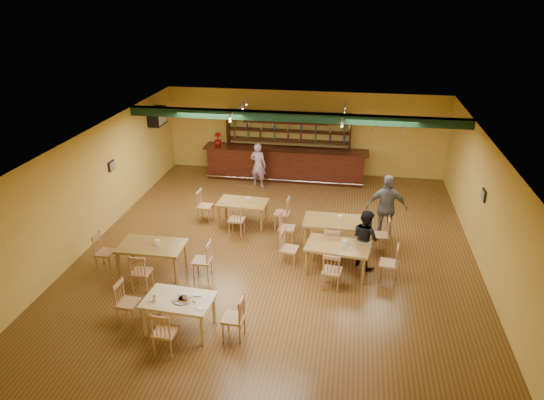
% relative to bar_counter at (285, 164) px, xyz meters
% --- Properties ---
extents(floor, '(12.00, 12.00, 0.00)m').
position_rel_bar_counter_xyz_m(floor, '(0.57, -5.15, -0.56)').
color(floor, brown).
rests_on(floor, ground).
extents(ceiling_beam, '(10.00, 0.30, 0.25)m').
position_rel_bar_counter_xyz_m(ceiling_beam, '(0.57, -2.35, 2.31)').
color(ceiling_beam, black).
rests_on(ceiling_beam, ceiling).
extents(track_rail_left, '(0.05, 2.50, 0.05)m').
position_rel_bar_counter_xyz_m(track_rail_left, '(-1.23, -1.75, 2.38)').
color(track_rail_left, silver).
rests_on(track_rail_left, ceiling).
extents(track_rail_right, '(0.05, 2.50, 0.05)m').
position_rel_bar_counter_xyz_m(track_rail_right, '(1.97, -1.75, 2.38)').
color(track_rail_right, silver).
rests_on(track_rail_right, ceiling).
extents(ac_unit, '(0.34, 0.70, 0.48)m').
position_rel_bar_counter_xyz_m(ac_unit, '(-4.23, -0.95, 1.79)').
color(ac_unit, silver).
rests_on(ac_unit, wall_left).
extents(picture_left, '(0.04, 0.34, 0.28)m').
position_rel_bar_counter_xyz_m(picture_left, '(-4.40, -4.15, 1.14)').
color(picture_left, black).
rests_on(picture_left, wall_left).
extents(picture_right, '(0.04, 0.34, 0.28)m').
position_rel_bar_counter_xyz_m(picture_right, '(5.54, -4.65, 1.14)').
color(picture_right, black).
rests_on(picture_right, wall_right).
extents(bar_counter, '(5.77, 0.85, 1.13)m').
position_rel_bar_counter_xyz_m(bar_counter, '(0.00, 0.00, 0.00)').
color(bar_counter, black).
rests_on(bar_counter, ground).
extents(back_bar_hutch, '(4.46, 0.40, 2.28)m').
position_rel_bar_counter_xyz_m(back_bar_hutch, '(-0.00, 0.63, 0.57)').
color(back_bar_hutch, black).
rests_on(back_bar_hutch, ground).
extents(poinsettia, '(0.33, 0.33, 0.46)m').
position_rel_bar_counter_xyz_m(poinsettia, '(-2.43, 0.00, 0.80)').
color(poinsettia, '#A00E0F').
rests_on(poinsettia, bar_counter).
extents(dining_table_a, '(1.44, 0.91, 0.70)m').
position_rel_bar_counter_xyz_m(dining_table_a, '(-0.70, -3.80, -0.21)').
color(dining_table_a, olive).
rests_on(dining_table_a, ground).
extents(dining_table_b, '(1.57, 0.95, 0.78)m').
position_rel_bar_counter_xyz_m(dining_table_b, '(1.95, -4.76, -0.17)').
color(dining_table_b, olive).
rests_on(dining_table_b, ground).
extents(dining_table_c, '(1.54, 0.93, 0.77)m').
position_rel_bar_counter_xyz_m(dining_table_c, '(-2.24, -6.78, -0.18)').
color(dining_table_c, olive).
rests_on(dining_table_c, ground).
extents(dining_table_d, '(1.61, 1.09, 0.75)m').
position_rel_bar_counter_xyz_m(dining_table_d, '(2.12, -6.03, -0.19)').
color(dining_table_d, olive).
rests_on(dining_table_d, ground).
extents(near_table, '(1.41, 0.95, 0.73)m').
position_rel_bar_counter_xyz_m(near_table, '(-0.90, -8.73, -0.20)').
color(near_table, beige).
rests_on(near_table, ground).
extents(pizza_tray, '(0.41, 0.41, 0.01)m').
position_rel_bar_counter_xyz_m(pizza_tray, '(-0.81, -8.73, 0.17)').
color(pizza_tray, silver).
rests_on(pizza_tray, near_table).
extents(parmesan_shaker, '(0.08, 0.08, 0.11)m').
position_rel_bar_counter_xyz_m(parmesan_shaker, '(-1.34, -8.87, 0.22)').
color(parmesan_shaker, '#EAE5C6').
rests_on(parmesan_shaker, near_table).
extents(napkin_stack, '(0.21, 0.17, 0.03)m').
position_rel_bar_counter_xyz_m(napkin_stack, '(-0.56, -8.54, 0.18)').
color(napkin_stack, white).
rests_on(napkin_stack, near_table).
extents(pizza_server, '(0.29, 0.29, 0.00)m').
position_rel_bar_counter_xyz_m(pizza_server, '(-0.66, -8.68, 0.18)').
color(pizza_server, silver).
rests_on(pizza_server, pizza_tray).
extents(side_plate, '(0.23, 0.23, 0.01)m').
position_rel_bar_counter_xyz_m(side_plate, '(-0.37, -8.92, 0.17)').
color(side_plate, white).
rests_on(side_plate, near_table).
extents(patron_bar, '(0.64, 0.49, 1.55)m').
position_rel_bar_counter_xyz_m(patron_bar, '(-0.82, -0.83, 0.21)').
color(patron_bar, '#824699').
rests_on(patron_bar, ground).
extents(patron_right_a, '(0.89, 0.91, 1.49)m').
position_rel_bar_counter_xyz_m(patron_right_a, '(2.75, -5.56, 0.18)').
color(patron_right_a, black).
rests_on(patron_right_a, ground).
extents(patron_right_b, '(1.08, 0.47, 1.84)m').
position_rel_bar_counter_xyz_m(patron_right_b, '(3.32, -4.03, 0.35)').
color(patron_right_b, gray).
rests_on(patron_right_b, ground).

